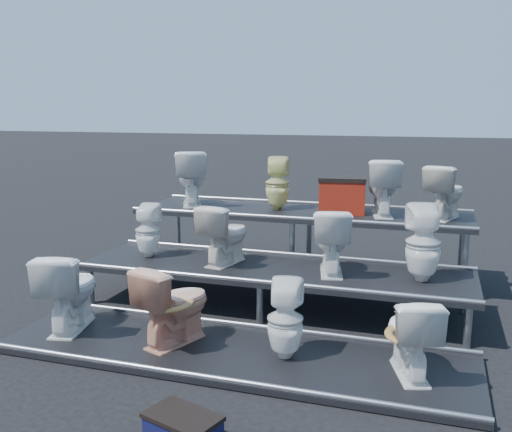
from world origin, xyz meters
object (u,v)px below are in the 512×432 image
(toilet_10, at_px, (382,187))
(toilet_11, at_px, (445,192))
(toilet_3, at_px, (411,335))
(toilet_5, at_px, (225,234))
(toilet_6, at_px, (331,240))
(toilet_4, at_px, (148,231))
(red_crate, at_px, (342,196))
(toilet_2, at_px, (285,319))
(toilet_8, at_px, (191,178))
(step_stool, at_px, (183,431))
(toilet_9, at_px, (277,183))
(toilet_0, at_px, (69,290))
(toilet_7, at_px, (423,243))
(toilet_1, at_px, (174,304))

(toilet_10, relative_size, toilet_11, 1.09)
(toilet_3, bearing_deg, toilet_11, -112.51)
(toilet_5, xyz_separation_m, toilet_6, (1.18, 0.00, 0.01))
(toilet_3, xyz_separation_m, toilet_10, (-0.50, 2.60, 0.82))
(toilet_4, xyz_separation_m, red_crate, (2.02, 1.36, 0.29))
(toilet_5, bearing_deg, toilet_2, 140.95)
(toilet_8, xyz_separation_m, red_crate, (2.05, 0.06, -0.17))
(toilet_5, xyz_separation_m, step_stool, (0.71, -2.64, -0.71))
(step_stool, bearing_deg, toilet_9, 114.45)
(toilet_0, distance_m, toilet_6, 2.65)
(toilet_3, bearing_deg, toilet_10, -96.55)
(toilet_0, bearing_deg, toilet_4, -108.77)
(red_crate, bearing_deg, toilet_9, 177.32)
(toilet_4, xyz_separation_m, toilet_8, (-0.03, 1.30, 0.46))
(toilet_3, distance_m, toilet_7, 1.38)
(toilet_4, xyz_separation_m, toilet_9, (1.18, 1.30, 0.43))
(toilet_0, relative_size, toilet_3, 1.16)
(toilet_5, height_order, toilet_10, toilet_10)
(red_crate, bearing_deg, step_stool, -101.79)
(toilet_10, relative_size, step_stool, 1.50)
(toilet_11, relative_size, red_crate, 1.15)
(toilet_5, distance_m, toilet_8, 1.69)
(toilet_7, bearing_deg, toilet_10, -80.33)
(toilet_2, distance_m, toilet_7, 1.73)
(toilet_4, bearing_deg, toilet_10, -160.16)
(toilet_1, bearing_deg, toilet_11, -110.97)
(toilet_2, bearing_deg, toilet_6, -103.85)
(toilet_10, bearing_deg, toilet_6, 62.71)
(toilet_0, height_order, red_crate, red_crate)
(toilet_7, height_order, toilet_10, toilet_10)
(toilet_9, bearing_deg, toilet_11, 168.94)
(toilet_3, xyz_separation_m, toilet_6, (-0.88, 1.30, 0.41))
(toilet_8, relative_size, red_crate, 1.32)
(toilet_4, relative_size, red_crate, 1.10)
(toilet_2, distance_m, toilet_11, 2.99)
(toilet_8, bearing_deg, toilet_10, 155.80)
(toilet_4, distance_m, toilet_10, 2.86)
(toilet_11, relative_size, step_stool, 1.38)
(toilet_3, distance_m, step_stool, 1.93)
(toilet_4, height_order, toilet_9, toilet_9)
(toilet_5, bearing_deg, red_crate, -115.83)
(toilet_8, distance_m, toilet_10, 2.54)
(toilet_3, bearing_deg, toilet_7, -108.94)
(toilet_0, bearing_deg, toilet_11, -154.91)
(toilet_2, bearing_deg, toilet_1, -7.54)
(toilet_3, distance_m, toilet_10, 2.77)
(toilet_0, bearing_deg, toilet_9, -129.48)
(toilet_1, bearing_deg, toilet_4, -33.23)
(toilet_8, relative_size, toilet_11, 1.15)
(toilet_1, bearing_deg, red_crate, -91.40)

